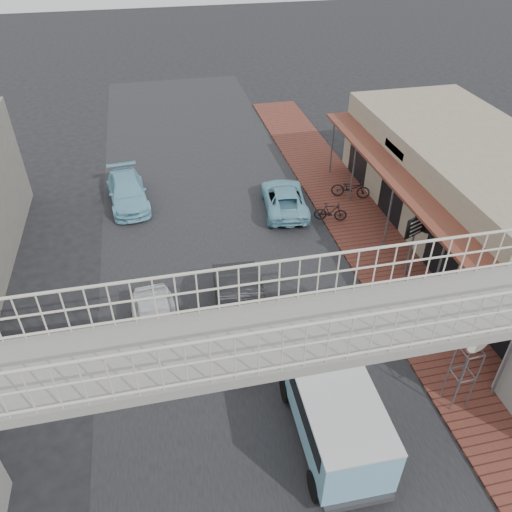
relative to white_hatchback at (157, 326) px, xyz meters
name	(u,v)px	position (x,y,z in m)	size (l,w,h in m)	color
ground	(251,359)	(2.91, -1.52, -0.66)	(120.00, 120.00, 0.00)	black
road_strip	(251,359)	(2.91, -1.52, -0.65)	(10.00, 60.00, 0.01)	black
sidewalk	(394,275)	(9.41, 1.48, -0.61)	(3.00, 40.00, 0.10)	brown
shophouse_row	(494,208)	(13.88, 2.49, 1.35)	(7.20, 18.00, 4.00)	gray
footbridge	(286,395)	(2.91, -5.52, 2.52)	(16.40, 2.40, 6.34)	gray
white_hatchback	(157,326)	(0.00, 0.00, 0.00)	(1.55, 3.86, 1.32)	white
dark_sedan	(242,309)	(2.92, 0.10, 0.10)	(1.61, 4.63, 1.53)	black
angkot_curb	(284,198)	(6.43, 7.44, -0.08)	(1.93, 4.18, 1.16)	#75B5CB
angkot_far	(127,192)	(-0.86, 9.61, -0.04)	(1.74, 4.29, 1.24)	#7DC2DA
angkot_van	(335,409)	(4.48, -4.91, 0.71)	(2.12, 4.45, 2.16)	black
motorcycle_near	(351,188)	(9.88, 7.67, -0.06)	(0.66, 1.88, 0.99)	black
motorcycle_far	(331,212)	(8.21, 5.86, -0.11)	(0.42, 1.50, 0.90)	black
street_clock	(474,345)	(8.49, -4.51, 1.86)	(0.72, 0.59, 2.91)	#59595B
arrow_sign	(429,220)	(10.47, 1.65, 1.74)	(1.72, 1.16, 2.85)	#59595B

